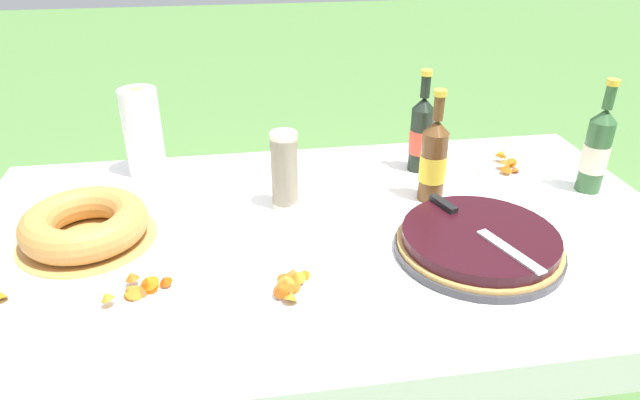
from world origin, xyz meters
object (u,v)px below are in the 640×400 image
Objects in this scene: bundt_cake at (85,225)px; juice_bottle_red at (421,134)px; berry_tart at (479,243)px; cider_bottle_green at (597,150)px; snack_plate_far at (288,287)px; snack_plate_right at (139,295)px; paper_towel_roll at (143,132)px; cup_stack at (285,170)px; cider_bottle_amber at (433,160)px; serving_knife at (473,224)px; snack_plate_left at (507,167)px.

juice_bottle_red is at bearing 16.35° from bundt_cake.
berry_tart is 1.22× the size of cider_bottle_green.
cider_bottle_green is at bearing 30.88° from berry_tart.
snack_plate_far is (-0.90, -0.35, -0.11)m from cider_bottle_green.
snack_plate_right is (-0.77, -0.06, -0.02)m from berry_tart.
berry_tart is 1.01m from paper_towel_roll.
juice_bottle_red is at bearing 154.59° from cider_bottle_green.
juice_bottle_red is 0.95m from snack_plate_right.
cider_bottle_amber is at bearing -2.59° from cup_stack.
cider_bottle_amber is at bearing -20.15° from paper_towel_roll.
bundt_cake reaches higher than snack_plate_far.
serving_knife is 1.16× the size of cider_bottle_amber.
berry_tart is at bearing -90.31° from juice_bottle_red.
cider_bottle_green is at bearing -2.29° from cider_bottle_amber.
juice_bottle_red is at bearing 160.01° from serving_knife.
cup_stack is 0.46m from juice_bottle_red.
berry_tart is at bearing -35.15° from cup_stack.
cider_bottle_green reaches higher than snack_plate_far.
cup_stack reaches higher than snack_plate_right.
juice_bottle_red reaches higher than serving_knife.
paper_towel_roll is at bearing -142.48° from serving_knife.
berry_tart is 0.30m from cider_bottle_amber.
cider_bottle_amber is at bearing -154.73° from snack_plate_left.
bundt_cake reaches higher than serving_knife.
cup_stack is at bearing -34.91° from paper_towel_roll.
cider_bottle_green reaches higher than snack_plate_right.
cup_stack is 0.66× the size of cider_bottle_green.
snack_plate_left is (-0.17, 0.16, -0.11)m from cider_bottle_green.
serving_knife reaches higher than snack_plate_far.
paper_towel_roll is (-0.82, 0.57, 0.10)m from berry_tart.
snack_plate_left is 0.89m from snack_plate_far.
snack_plate_left is at bearing 24.87° from snack_plate_right.
cup_stack is 0.48m from paper_towel_roll.
serving_knife is 0.45m from juice_bottle_red.
snack_plate_far is (-0.46, -0.56, -0.10)m from juice_bottle_red.
berry_tart is at bearing 0.00° from serving_knife.
paper_towel_roll is (-1.26, 0.31, 0.01)m from cider_bottle_green.
serving_knife is 0.98m from paper_towel_roll.
snack_plate_far is at bearing -145.31° from snack_plate_left.
cider_bottle_green is (0.45, 0.24, 0.06)m from serving_knife.
cider_bottle_amber is at bearing 177.71° from cider_bottle_green.
serving_knife is at bearing -34.02° from paper_towel_roll.
paper_towel_roll is at bearing 159.85° from cider_bottle_amber.
juice_bottle_red is 1.18× the size of paper_towel_roll.
cup_stack is at bearing -170.23° from snack_plate_left.
snack_plate_far is at bearing -95.01° from cup_stack.
cider_bottle_amber is at bearing 164.88° from serving_knife.
juice_bottle_red reaches higher than bundt_cake.
bundt_cake is 1.69× the size of snack_plate_left.
paper_towel_roll is at bearing 145.09° from cup_stack.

